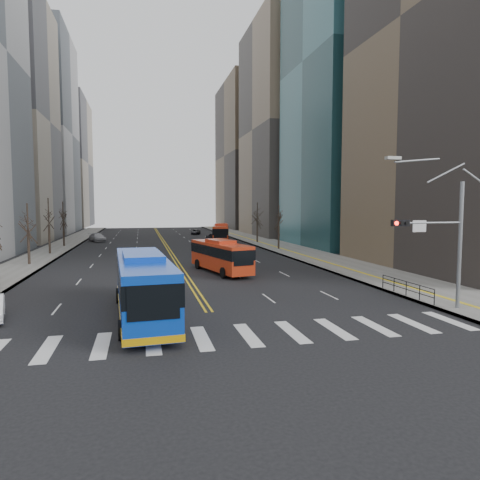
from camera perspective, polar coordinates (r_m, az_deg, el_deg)
name	(u,v)px	position (r m, az deg, el deg)	size (l,w,h in m)	color
ground	(225,336)	(21.91, -1.99, -12.73)	(220.00, 220.00, 0.00)	black
sidewalk_right	(278,246)	(69.27, 5.05, -0.78)	(7.00, 130.00, 0.15)	slate
sidewalk_left	(52,251)	(67.01, -23.78, -1.33)	(5.00, 130.00, 0.15)	slate
crosswalk	(225,336)	(21.90, -1.99, -12.72)	(26.70, 4.00, 0.01)	silver
centerline	(165,243)	(75.91, -10.03, -0.41)	(0.55, 100.00, 0.01)	gold
office_towers	(160,119)	(90.81, -10.64, 15.55)	(83.00, 134.00, 58.00)	#9C9C9E
signal_mast	(440,233)	(28.74, 25.15, 0.83)	(5.37, 0.37, 9.39)	gray
pedestrian_railing	(406,286)	(32.73, 21.29, -5.75)	(0.06, 6.06, 1.02)	black
street_trees	(114,219)	(55.19, -16.40, 2.69)	(35.20, 47.20, 7.60)	black
blue_bus	(143,283)	(25.80, -12.80, -5.66)	(3.61, 13.23, 3.78)	#0C3DBC
red_bus_near	(220,254)	(41.79, -2.63, -1.90)	(4.62, 10.36, 3.23)	red
red_bus_far	(221,232)	(73.84, -2.53, 1.03)	(4.76, 11.31, 3.50)	red
car_dark_mid	(216,238)	(77.29, -3.25, 0.32)	(1.87, 4.66, 1.59)	black
car_silver	(97,237)	(82.21, -18.49, 0.32)	(2.10, 5.18, 1.50)	#A5A4AA
car_dark_far	(196,232)	(98.09, -5.94, 1.08)	(1.88, 4.07, 1.13)	black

